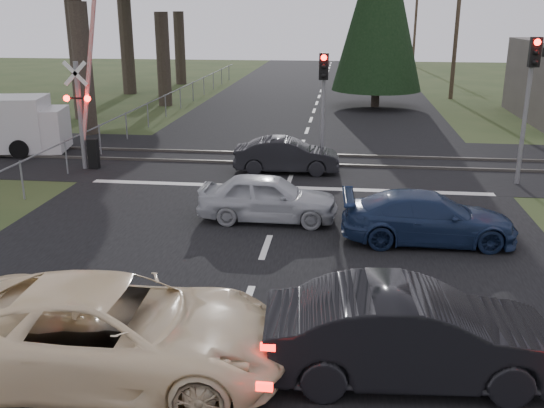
% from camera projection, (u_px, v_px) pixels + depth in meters
% --- Properties ---
extents(ground, '(120.00, 120.00, 0.00)m').
position_uv_depth(ground, '(246.00, 304.00, 11.82)').
color(ground, '#2B3C1B').
rests_on(ground, ground).
extents(road, '(14.00, 100.00, 0.01)m').
position_uv_depth(road, '(292.00, 173.00, 21.27)').
color(road, black).
rests_on(road, ground).
extents(rail_corridor, '(120.00, 8.00, 0.01)m').
position_uv_depth(rail_corridor, '(297.00, 160.00, 23.16)').
color(rail_corridor, black).
rests_on(rail_corridor, ground).
extents(stop_line, '(13.00, 0.35, 0.00)m').
position_uv_depth(stop_line, '(287.00, 187.00, 19.57)').
color(stop_line, silver).
rests_on(stop_line, ground).
extents(rail_near, '(120.00, 0.12, 0.10)m').
position_uv_depth(rail_near, '(295.00, 164.00, 22.39)').
color(rail_near, '#59544C').
rests_on(rail_near, ground).
extents(rail_far, '(120.00, 0.12, 0.10)m').
position_uv_depth(rail_far, '(298.00, 154.00, 23.91)').
color(rail_far, '#59544C').
rests_on(rail_far, ground).
extents(crossing_signal, '(1.62, 0.38, 6.96)m').
position_uv_depth(crossing_signal, '(86.00, 112.00, 21.29)').
color(crossing_signal, slate).
rests_on(crossing_signal, ground).
extents(traffic_signal_right, '(0.68, 0.48, 4.70)m').
position_uv_depth(traffic_signal_right, '(532.00, 83.00, 18.89)').
color(traffic_signal_right, slate).
rests_on(traffic_signal_right, ground).
extents(traffic_signal_center, '(0.32, 0.48, 4.10)m').
position_uv_depth(traffic_signal_center, '(323.00, 91.00, 20.94)').
color(traffic_signal_center, slate).
rests_on(traffic_signal_center, ground).
extents(utility_pole_mid, '(1.80, 0.26, 9.00)m').
position_uv_depth(utility_pole_mid, '(457.00, 23.00, 37.75)').
color(utility_pole_mid, '#4C3D2D').
rests_on(utility_pole_mid, ground).
extents(utility_pole_far, '(1.80, 0.26, 9.00)m').
position_uv_depth(utility_pole_far, '(416.00, 18.00, 61.38)').
color(utility_pole_far, '#4C3D2D').
rests_on(utility_pole_far, ground).
extents(conifer_tree, '(5.20, 5.20, 11.00)m').
position_uv_depth(conifer_tree, '(380.00, 1.00, 34.16)').
color(conifer_tree, '#473D33').
rests_on(conifer_tree, ground).
extents(fence_left, '(0.10, 36.00, 1.20)m').
position_uv_depth(fence_left, '(174.00, 112.00, 33.99)').
color(fence_left, slate).
rests_on(fence_left, ground).
extents(cream_coupe, '(5.62, 2.77, 1.53)m').
position_uv_depth(cream_coupe, '(113.00, 331.00, 9.32)').
color(cream_coupe, beige).
rests_on(cream_coupe, ground).
extents(dark_hatchback, '(4.66, 1.95, 1.50)m').
position_uv_depth(dark_hatchback, '(412.00, 335.00, 9.25)').
color(dark_hatchback, black).
rests_on(dark_hatchback, ground).
extents(silver_car, '(3.77, 1.53, 1.28)m').
position_uv_depth(silver_car, '(268.00, 198.00, 16.38)').
color(silver_car, '#AEB2B7').
rests_on(silver_car, ground).
extents(blue_sedan, '(4.31, 1.90, 1.23)m').
position_uv_depth(blue_sedan, '(428.00, 218.00, 14.86)').
color(blue_sedan, '#182748').
rests_on(blue_sedan, ground).
extents(dark_car_far, '(3.73, 1.47, 1.21)m').
position_uv_depth(dark_car_far, '(287.00, 156.00, 21.25)').
color(dark_car_far, black).
rests_on(dark_car_far, ground).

